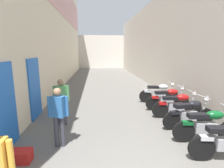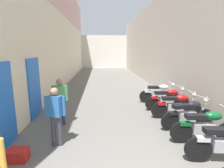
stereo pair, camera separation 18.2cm
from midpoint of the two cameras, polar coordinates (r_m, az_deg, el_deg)
The scene contains 12 objects.
ground_plane at distance 11.11m, azimuth -1.41°, elevation -1.96°, with size 39.68×39.68×0.00m, color #66635E.
building_left at distance 13.15m, azimuth -17.47°, elevation 18.86°, with size 0.45×23.68×8.71m.
building_right at distance 13.43m, azimuth 12.46°, elevation 12.62°, with size 0.45×23.68×5.86m.
building_far_end at distance 25.65m, azimuth -3.77°, elevation 10.41°, with size 9.21×2.00×4.48m, color beige.
motorcycle_third at distance 5.47m, azimuth 27.79°, elevation -11.66°, with size 1.85×0.58×1.04m.
motorcycle_fourth at distance 6.20m, azimuth 23.14°, elevation -8.62°, with size 1.84×0.58×1.04m.
motorcycle_fifth at distance 6.92m, azimuth 19.80°, elevation -6.37°, with size 1.85×0.58×1.04m.
motorcycle_sixth at distance 7.69m, azimuth 17.07°, elevation -4.50°, with size 1.85×0.58×1.04m.
motorcycle_seventh at distance 8.61m, azimuth 14.49°, elevation -2.71°, with size 1.83×0.58×1.04m.
pedestrian_mid_alley at distance 4.74m, azimuth -18.10°, elevation -8.95°, with size 0.52×0.30×1.57m.
pedestrian_further_down at distance 6.03m, azimuth -16.96°, elevation -4.61°, with size 0.52×0.36×1.57m.
plastic_crate at distance 4.77m, azimuth -28.53°, elevation -19.98°, with size 0.44×0.32×0.28m, color red.
Camera 1 is at (-0.83, -0.96, 2.49)m, focal length 28.10 mm.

